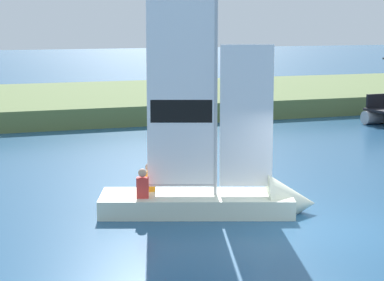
% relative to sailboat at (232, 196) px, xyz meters
% --- Properties ---
extents(ground_plane, '(200.00, 200.00, 0.00)m').
position_rel_sailboat_xyz_m(ground_plane, '(1.29, -2.02, -0.40)').
color(ground_plane, navy).
extents(shore_bank, '(80.00, 13.19, 0.87)m').
position_rel_sailboat_xyz_m(shore_bank, '(1.29, 21.12, 0.03)').
color(shore_bank, '#5B703D').
rests_on(shore_bank, ground).
extents(sailboat, '(5.32, 3.13, 6.50)m').
position_rel_sailboat_xyz_m(sailboat, '(0.00, 0.00, 0.00)').
color(sailboat, silver).
rests_on(sailboat, ground).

